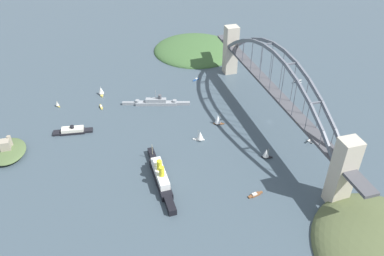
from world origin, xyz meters
The scene contains 17 objects.
ground_plane centered at (0.00, 0.00, 0.00)m, with size 1400.00×1400.00×0.00m, color #3D4C56.
harbor_arch_bridge centered at (0.00, 0.00, 32.40)m, with size 279.77×14.42×74.57m.
headland_east_shore centered at (179.84, 19.35, 0.00)m, with size 111.29×109.68×20.91m.
ocean_liner centered at (-52.42, 119.81, 5.32)m, with size 76.22×9.67×19.39m.
naval_cruiser centered at (61.46, 98.77, 2.92)m, with size 22.47×68.03×17.25m.
harbor_ferry_steamer centered at (35.19, 184.26, 2.28)m, with size 11.90×36.61×7.58m.
fort_island_mid_harbor centered at (18.23, 239.21, 3.64)m, with size 38.96×30.92×15.31m.
seaplane_taxiing_near_bridge centered at (61.39, -64.81, 1.84)m, with size 7.89×9.87×4.71m.
seaplane_second_in_formation centered at (-40.52, -21.91, 2.05)m, with size 7.57×10.14×4.87m.
small_boat_0 centered at (-9.34, 73.84, 4.99)m, with size 7.85×10.39×10.76m.
small_boat_1 centered at (101.85, 43.92, 0.72)m, with size 5.49×8.80×1.98m.
small_boat_2 centered at (87.22, 197.49, 3.14)m, with size 5.86×4.88×6.68m.
small_boat_3 centered at (72.21, 154.65, 0.91)m, with size 9.70×2.80×2.51m.
small_boat_4 centered at (-48.89, 27.26, 4.69)m, with size 6.67×9.44×10.20m.
small_boat_5 centered at (10.52, 49.86, 5.47)m, with size 7.34×10.19×11.84m.
small_boat_6 centered at (99.00, 151.77, 4.79)m, with size 10.62×6.02×10.36m.
small_boat_7 centered at (-87.82, 54.45, 0.79)m, with size 4.67×12.74×2.15m.
Camera 1 is at (-275.00, 159.39, 210.56)m, focal length 36.00 mm.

